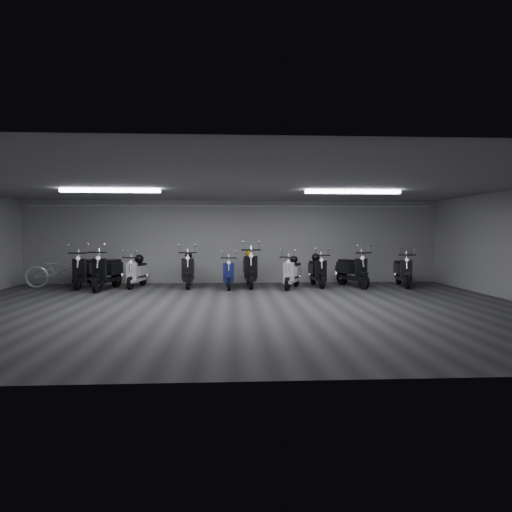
{
  "coord_description": "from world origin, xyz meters",
  "views": [
    {
      "loc": [
        -0.02,
        -9.95,
        1.71
      ],
      "look_at": [
        0.64,
        2.5,
        1.05
      ],
      "focal_mm": 30.8,
      "sensor_mm": 36.0,
      "label": 1
    }
  ],
  "objects": [
    {
      "name": "scooter_8",
      "position": [
        3.74,
        3.61,
        0.69
      ],
      "size": [
        1.15,
        1.95,
        1.38
      ],
      "primitive_type": null,
      "rotation": [
        0.0,
        0.0,
        0.31
      ],
      "color": "black",
      "rests_on": "floor"
    },
    {
      "name": "scooter_9",
      "position": [
        5.35,
        3.61,
        0.64
      ],
      "size": [
        0.84,
        1.8,
        1.29
      ],
      "primitive_type": null,
      "rotation": [
        0.0,
        0.0,
        -0.15
      ],
      "color": "black",
      "rests_on": "floor"
    },
    {
      "name": "helmet_2",
      "position": [
        0.51,
        4.12,
        1.04
      ],
      "size": [
        0.24,
        0.24,
        0.24
      ],
      "primitive_type": "sphere",
      "color": "#BA860A",
      "rests_on": "scooter_5"
    },
    {
      "name": "bicycle",
      "position": [
        -5.44,
        4.1,
        0.65
      ],
      "size": [
        2.13,
        1.2,
        1.3
      ],
      "primitive_type": "imported",
      "rotation": [
        0.0,
        0.0,
        1.83
      ],
      "color": "silver",
      "rests_on": "floor"
    },
    {
      "name": "scooter_2",
      "position": [
        -3.02,
        3.86,
        0.6
      ],
      "size": [
        0.78,
        1.67,
        1.2
      ],
      "primitive_type": null,
      "rotation": [
        0.0,
        0.0,
        -0.15
      ],
      "color": "silver",
      "rests_on": "floor"
    },
    {
      "name": "scooter_7",
      "position": [
        2.66,
        3.77,
        0.64
      ],
      "size": [
        0.66,
        1.74,
        1.27
      ],
      "primitive_type": null,
      "rotation": [
        0.0,
        0.0,
        0.05
      ],
      "color": "black",
      "rests_on": "floor"
    },
    {
      "name": "ceiling",
      "position": [
        0.0,
        0.0,
        2.8
      ],
      "size": [
        14.0,
        10.0,
        0.01
      ],
      "primitive_type": "cube",
      "color": "gray",
      "rests_on": "ground"
    },
    {
      "name": "conduit",
      "position": [
        0.0,
        4.92,
        2.62
      ],
      "size": [
        13.6,
        0.05,
        0.05
      ],
      "primitive_type": "cylinder",
      "rotation": [
        0.0,
        1.57,
        0.0
      ],
      "color": "white",
      "rests_on": "back_wall"
    },
    {
      "name": "front_wall",
      "position": [
        0.0,
        -5.0,
        1.4
      ],
      "size": [
        14.0,
        0.01,
        2.8
      ],
      "primitive_type": "cube",
      "color": "#A5A5A8",
      "rests_on": "ground"
    },
    {
      "name": "scooter_6",
      "position": [
        1.79,
        3.33,
        0.62
      ],
      "size": [
        1.13,
        1.74,
        1.23
      ],
      "primitive_type": null,
      "rotation": [
        0.0,
        0.0,
        -0.38
      ],
      "color": "silver",
      "rests_on": "floor"
    },
    {
      "name": "helmet_3",
      "position": [
        -2.98,
        4.08,
        0.88
      ],
      "size": [
        0.28,
        0.28,
        0.28
      ],
      "primitive_type": "sphere",
      "color": "black",
      "rests_on": "scooter_2"
    },
    {
      "name": "helmet_4",
      "position": [
        1.88,
        3.55,
        0.88
      ],
      "size": [
        0.23,
        0.23,
        0.23
      ],
      "primitive_type": "sphere",
      "color": "black",
      "rests_on": "scooter_6"
    },
    {
      "name": "scooter_4",
      "position": [
        -0.16,
        3.49,
        0.6
      ],
      "size": [
        0.61,
        1.64,
        1.2
      ],
      "primitive_type": null,
      "rotation": [
        0.0,
        0.0,
        0.04
      ],
      "color": "navy",
      "rests_on": "floor"
    },
    {
      "name": "helmet_0",
      "position": [
        -1.43,
        4.12,
        0.97
      ],
      "size": [
        0.24,
        0.24,
        0.24
      ],
      "primitive_type": "sphere",
      "color": "black",
      "rests_on": "scooter_3"
    },
    {
      "name": "scooter_3",
      "position": [
        -1.41,
        3.86,
        0.69
      ],
      "size": [
        0.74,
        1.89,
        1.38
      ],
      "primitive_type": null,
      "rotation": [
        0.0,
        0.0,
        0.06
      ],
      "color": "black",
      "rests_on": "floor"
    },
    {
      "name": "fluor_strip_right",
      "position": [
        3.0,
        1.0,
        2.74
      ],
      "size": [
        2.4,
        0.18,
        0.08
      ],
      "primitive_type": "cube",
      "color": "white",
      "rests_on": "ceiling"
    },
    {
      "name": "back_wall",
      "position": [
        0.0,
        5.0,
        1.4
      ],
      "size": [
        14.0,
        0.01,
        2.8
      ],
      "primitive_type": "cube",
      "color": "#A5A5A8",
      "rests_on": "ground"
    },
    {
      "name": "floor",
      "position": [
        0.0,
        0.0,
        -0.01
      ],
      "size": [
        14.0,
        10.0,
        0.01
      ],
      "primitive_type": "cube",
      "color": "#363638",
      "rests_on": "ground"
    },
    {
      "name": "scooter_0",
      "position": [
        -4.61,
        3.84,
        0.69
      ],
      "size": [
        0.62,
        1.85,
        1.38
      ],
      "primitive_type": null,
      "rotation": [
        0.0,
        0.0,
        0.0
      ],
      "color": "black",
      "rests_on": "floor"
    },
    {
      "name": "scooter_5",
      "position": [
        0.52,
        3.85,
        0.74
      ],
      "size": [
        0.71,
        2.01,
        1.48
      ],
      "primitive_type": null,
      "rotation": [
        0.0,
        0.0,
        0.02
      ],
      "color": "black",
      "rests_on": "floor"
    },
    {
      "name": "fluor_strip_left",
      "position": [
        -3.0,
        1.0,
        2.74
      ],
      "size": [
        2.4,
        0.18,
        0.08
      ],
      "primitive_type": "cube",
      "color": "white",
      "rests_on": "ceiling"
    },
    {
      "name": "scooter_1",
      "position": [
        -3.77,
        3.33,
        0.72
      ],
      "size": [
        0.96,
        2.01,
        1.43
      ],
      "primitive_type": null,
      "rotation": [
        0.0,
        0.0,
        -0.17
      ],
      "color": "black",
      "rests_on": "floor"
    },
    {
      "name": "helmet_1",
      "position": [
        2.65,
        4.01,
        0.92
      ],
      "size": [
        0.26,
        0.26,
        0.26
      ],
      "primitive_type": "sphere",
      "color": "black",
      "rests_on": "scooter_7"
    }
  ]
}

